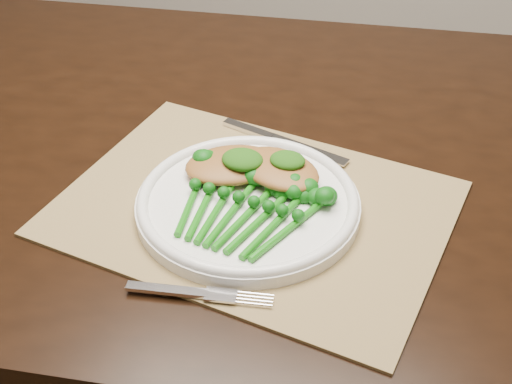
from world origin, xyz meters
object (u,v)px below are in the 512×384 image
(dining_table, at_px, (232,313))
(chicken_fillet_left, at_px, (232,165))
(dinner_plate, at_px, (248,202))
(broccolini_bundle, at_px, (238,214))
(placemat, at_px, (254,208))

(dining_table, bearing_deg, chicken_fillet_left, -73.58)
(dinner_plate, relative_size, broccolini_bundle, 1.46)
(broccolini_bundle, bearing_deg, dinner_plate, 97.09)
(placemat, distance_m, chicken_fillet_left, 0.07)
(placemat, height_order, dinner_plate, dinner_plate)
(chicken_fillet_left, bearing_deg, broccolini_bundle, -95.13)
(chicken_fillet_left, bearing_deg, placemat, -72.18)
(dinner_plate, bearing_deg, broccolini_bundle, -92.31)
(chicken_fillet_left, relative_size, broccolini_bundle, 0.64)
(placemat, bearing_deg, dinner_plate, -107.04)
(broccolini_bundle, bearing_deg, chicken_fillet_left, 121.69)
(dining_table, height_order, chicken_fillet_left, chicken_fillet_left)
(dinner_plate, distance_m, broccolini_bundle, 0.04)
(dining_table, height_order, placemat, placemat)
(placemat, bearing_deg, chicken_fillet_left, 144.91)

